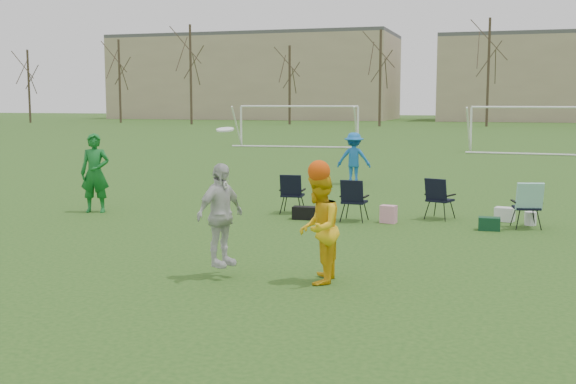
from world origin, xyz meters
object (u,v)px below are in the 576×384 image
(center_contest, at_px, (279,221))
(goal_left, at_px, (299,114))
(fielder_green_near, at_px, (95,173))
(fielder_blue, at_px, (354,158))
(goal_mid, at_px, (542,116))

(center_contest, height_order, goal_left, goal_left)
(goal_left, bearing_deg, center_contest, -79.27)
(fielder_green_near, distance_m, goal_left, 27.21)
(fielder_blue, xyz_separation_m, center_contest, (1.58, -13.05, 0.07))
(fielder_green_near, xyz_separation_m, fielder_blue, (4.85, 7.85, -0.12))
(fielder_green_near, bearing_deg, goal_left, 80.21)
(fielder_blue, bearing_deg, goal_left, -76.40)
(fielder_blue, bearing_deg, goal_mid, -118.41)
(fielder_green_near, bearing_deg, fielder_blue, 42.89)
(fielder_blue, bearing_deg, center_contest, 89.18)
(fielder_green_near, xyz_separation_m, goal_left, (-2.65, 27.06, 0.95))
(fielder_green_near, distance_m, center_contest, 8.28)
(goal_mid, bearing_deg, goal_left, 175.87)
(fielder_green_near, height_order, goal_mid, goal_mid)
(fielder_green_near, height_order, fielder_blue, fielder_green_near)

